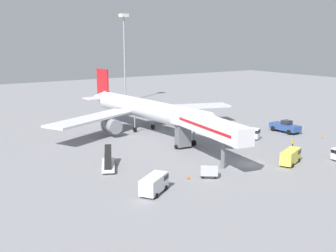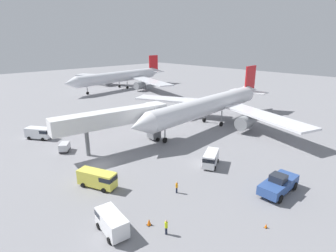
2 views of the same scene
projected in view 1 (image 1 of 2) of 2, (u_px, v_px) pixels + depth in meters
ground_plane at (249, 164)px, 68.21m from camera, size 300.00×300.00×0.00m
airplane_at_gate at (145, 110)px, 91.57m from camera, size 47.03×48.95×12.62m
jet_bridge at (203, 126)px, 70.30m from camera, size 6.35×21.77×7.49m
pushback_tug at (285, 127)px, 91.19m from camera, size 2.92×6.83×2.68m
belt_loader_truck at (108, 164)px, 65.55m from camera, size 4.69×6.76×3.16m
service_van_far_right at (249, 133)px, 85.07m from camera, size 3.77×4.96×2.30m
service_van_mid_left at (154, 183)px, 55.26m from camera, size 5.42×4.59×2.34m
service_van_near_left at (291, 156)px, 68.14m from camera, size 5.76×3.82×2.34m
baggage_cart_outer_left at (209, 172)px, 61.49m from camera, size 2.91×2.73×1.58m
ground_crew_worker_midground at (293, 143)px, 78.29m from camera, size 0.38×0.38×1.62m
safety_cone_alpha at (188, 177)px, 60.97m from camera, size 0.42×0.42×0.64m
safety_cone_bravo at (322, 136)px, 86.30m from camera, size 0.34×0.34×0.52m
safety_cone_charlie at (333, 152)px, 74.18m from camera, size 0.51×0.51×0.77m
apron_light_mast at (124, 42)px, 132.64m from camera, size 2.40×2.40×27.70m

